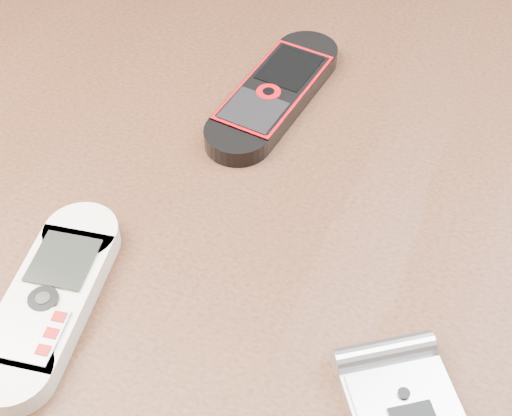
# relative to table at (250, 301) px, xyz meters

# --- Properties ---
(table) EXTENTS (1.20, 0.80, 0.75)m
(table) POSITION_rel_table_xyz_m (0.00, 0.00, 0.00)
(table) COLOR black
(table) RESTS_ON ground
(nokia_white) EXTENTS (0.07, 0.16, 0.02)m
(nokia_white) POSITION_rel_table_xyz_m (-0.09, -0.12, 0.11)
(nokia_white) COLOR silver
(nokia_white) RESTS_ON table
(nokia_black_red) EXTENTS (0.08, 0.18, 0.02)m
(nokia_black_red) POSITION_rel_table_xyz_m (-0.03, 0.12, 0.11)
(nokia_black_red) COLOR black
(nokia_black_red) RESTS_ON table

